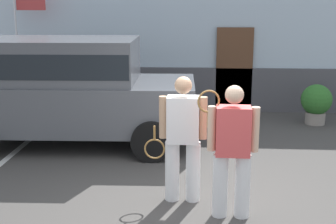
# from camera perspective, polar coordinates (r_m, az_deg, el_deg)

# --- Properties ---
(ground_plane) EXTENTS (40.00, 40.00, 0.00)m
(ground_plane) POSITION_cam_1_polar(r_m,az_deg,el_deg) (6.45, 2.60, -11.71)
(ground_plane) COLOR #423F3D
(parking_stripe_0) EXTENTS (0.12, 4.40, 0.01)m
(parking_stripe_0) POSITION_cam_1_polar(r_m,az_deg,el_deg) (8.53, -19.95, -6.07)
(parking_stripe_0) COLOR silver
(parking_stripe_0) RESTS_ON ground_plane
(house_frontage) EXTENTS (10.77, 0.40, 3.36)m
(house_frontage) POSITION_cam_1_polar(r_m,az_deg,el_deg) (11.80, 3.37, 7.87)
(house_frontage) COLOR silver
(house_frontage) RESTS_ON ground_plane
(parked_suv) EXTENTS (4.66, 2.29, 2.05)m
(parked_suv) POSITION_cam_1_polar(r_m,az_deg,el_deg) (9.09, -12.16, 3.10)
(parked_suv) COLOR #4C4F54
(parked_suv) RESTS_ON ground_plane
(tennis_player_man) EXTENTS (0.91, 0.28, 1.76)m
(tennis_player_man) POSITION_cam_1_polar(r_m,az_deg,el_deg) (6.38, 1.80, -3.20)
(tennis_player_man) COLOR white
(tennis_player_man) RESTS_ON ground_plane
(tennis_player_woman) EXTENTS (0.78, 0.28, 1.74)m
(tennis_player_woman) POSITION_cam_1_polar(r_m,az_deg,el_deg) (5.95, 7.88, -4.62)
(tennis_player_woman) COLOR white
(tennis_player_woman) RESTS_ON ground_plane
(potted_plant_by_porch) EXTENTS (0.69, 0.69, 0.91)m
(potted_plant_by_porch) POSITION_cam_1_polar(r_m,az_deg,el_deg) (11.01, 17.73, 1.16)
(potted_plant_by_porch) COLOR gray
(potted_plant_by_porch) RESTS_ON ground_plane
(flag_pole) EXTENTS (0.80, 0.12, 3.01)m
(flag_pole) POSITION_cam_1_polar(r_m,az_deg,el_deg) (11.91, -17.28, 9.80)
(flag_pole) COLOR silver
(flag_pole) RESTS_ON ground_plane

